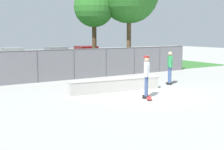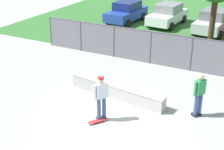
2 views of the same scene
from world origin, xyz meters
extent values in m
plane|color=#9E9E99|center=(0.00, 0.00, 0.00)|extent=(80.00, 80.00, 0.00)
cube|color=#336B2D|center=(0.00, 15.96, 0.01)|extent=(27.85, 20.00, 0.02)
cube|color=#A8A59E|center=(-0.94, 1.16, 0.29)|extent=(4.65, 0.99, 0.59)
cube|color=beige|center=(-0.94, 1.16, 0.62)|extent=(4.70, 1.04, 0.06)
cube|color=black|center=(-0.69, -0.85, 0.05)|extent=(0.27, 0.24, 0.10)
cube|color=black|center=(-0.56, -0.68, 0.05)|extent=(0.27, 0.24, 0.10)
cylinder|color=#384C7A|center=(-0.67, -0.87, 0.54)|extent=(0.15, 0.15, 0.88)
cylinder|color=#384C7A|center=(-0.54, -0.69, 0.54)|extent=(0.15, 0.15, 0.88)
cube|color=silver|center=(-0.60, -0.78, 1.28)|extent=(0.40, 0.44, 0.60)
cylinder|color=silver|center=(-0.75, -0.98, 1.26)|extent=(0.10, 0.10, 0.58)
cylinder|color=silver|center=(-0.45, -0.58, 1.26)|extent=(0.10, 0.10, 0.58)
sphere|color=tan|center=(-0.60, -0.78, 1.71)|extent=(0.22, 0.22, 0.22)
cylinder|color=maroon|center=(-0.60, -0.78, 1.81)|extent=(0.23, 0.23, 0.06)
cube|color=maroon|center=(-0.71, -0.70, 1.78)|extent=(0.22, 0.23, 0.02)
cube|color=red|center=(-0.64, -1.01, 0.08)|extent=(0.62, 0.77, 0.02)
cube|color=#B2B2B7|center=(-0.48, -0.79, 0.06)|extent=(0.15, 0.13, 0.02)
cube|color=#B2B2B7|center=(-0.79, -1.23, 0.06)|extent=(0.15, 0.13, 0.02)
cylinder|color=silver|center=(-0.41, -0.84, 0.03)|extent=(0.06, 0.06, 0.05)
cylinder|color=silver|center=(-0.55, -0.74, 0.03)|extent=(0.06, 0.06, 0.05)
cylinder|color=silver|center=(-0.72, -1.28, 0.03)|extent=(0.06, 0.06, 0.05)
cylinder|color=silver|center=(-0.86, -1.19, 0.03)|extent=(0.06, 0.06, 0.05)
cylinder|color=#4C4C51|center=(-3.40, 5.66, 0.93)|extent=(0.07, 0.07, 1.87)
cylinder|color=#4C4C51|center=(-1.13, 5.66, 0.93)|extent=(0.07, 0.07, 1.87)
cylinder|color=#4C4C51|center=(1.13, 5.66, 0.93)|extent=(0.07, 0.07, 1.87)
cylinder|color=#4C4C51|center=(3.40, 5.66, 0.93)|extent=(0.07, 0.07, 1.87)
cylinder|color=#4C4C51|center=(5.66, 5.66, 0.93)|extent=(0.07, 0.07, 1.87)
cylinder|color=#4C4C51|center=(7.92, 5.66, 0.93)|extent=(0.07, 0.07, 1.87)
cylinder|color=#4C4C51|center=(0.00, 5.66, 1.84)|extent=(15.85, 0.05, 0.05)
cube|color=slate|center=(0.00, 5.66, 0.93)|extent=(15.85, 0.01, 1.87)
cylinder|color=#47301E|center=(1.56, 8.04, 1.80)|extent=(0.32, 0.32, 3.59)
sphere|color=#286623|center=(1.56, 8.04, 4.67)|extent=(2.87, 2.87, 2.87)
cylinder|color=brown|center=(3.88, 7.02, 2.02)|extent=(0.32, 0.32, 4.05)
cube|color=silver|center=(-2.92, 13.80, 0.67)|extent=(2.11, 4.32, 0.70)
cube|color=gray|center=(-2.91, 13.95, 1.34)|extent=(1.76, 2.22, 0.64)
cylinder|color=black|center=(-2.12, 12.44, 0.32)|extent=(0.27, 0.65, 0.64)
cylinder|color=black|center=(-3.92, 12.57, 0.32)|extent=(0.27, 0.65, 0.64)
cylinder|color=black|center=(-1.93, 15.03, 0.32)|extent=(0.27, 0.65, 0.64)
cube|color=#B7BABF|center=(0.66, 13.32, 0.67)|extent=(2.11, 4.32, 0.70)
cube|color=slate|center=(0.67, 13.47, 1.34)|extent=(1.76, 2.22, 0.64)
cylinder|color=black|center=(1.45, 11.96, 0.32)|extent=(0.27, 0.65, 0.64)
cylinder|color=black|center=(-0.34, 12.10, 0.32)|extent=(0.27, 0.65, 0.64)
cylinder|color=black|center=(1.65, 14.55, 0.32)|extent=(0.27, 0.65, 0.64)
cylinder|color=black|center=(-0.14, 14.69, 0.32)|extent=(0.27, 0.65, 0.64)
cube|color=#B21E1E|center=(3.56, 13.29, 0.67)|extent=(2.11, 4.32, 0.70)
cube|color=#621010|center=(3.57, 13.44, 1.34)|extent=(1.76, 2.22, 0.64)
cylinder|color=black|center=(4.36, 11.92, 0.32)|extent=(0.27, 0.65, 0.64)
cylinder|color=black|center=(2.56, 12.06, 0.32)|extent=(0.27, 0.65, 0.64)
cylinder|color=black|center=(4.55, 14.52, 0.32)|extent=(0.27, 0.65, 0.64)
cylinder|color=black|center=(2.76, 14.66, 0.32)|extent=(0.27, 0.65, 0.64)
cube|color=black|center=(2.54, 1.18, 0.05)|extent=(0.28, 0.23, 0.10)
cube|color=black|center=(2.66, 1.36, 0.05)|extent=(0.28, 0.23, 0.10)
cylinder|color=#384C7A|center=(2.57, 1.16, 0.54)|extent=(0.15, 0.15, 0.88)
cylinder|color=#384C7A|center=(2.68, 1.35, 0.54)|extent=(0.15, 0.15, 0.88)
cube|color=#2D8C4C|center=(2.62, 1.25, 1.28)|extent=(0.39, 0.44, 0.60)
cylinder|color=#2D8C4C|center=(2.49, 1.04, 1.26)|extent=(0.10, 0.10, 0.58)
cylinder|color=#2D8C4C|center=(2.76, 1.46, 1.26)|extent=(0.10, 0.10, 0.58)
sphere|color=tan|center=(2.62, 1.25, 1.71)|extent=(0.22, 0.22, 0.22)
camera|label=1|loc=(-8.35, -10.58, 2.79)|focal=46.63mm
camera|label=2|loc=(4.83, -10.30, 6.79)|focal=52.23mm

